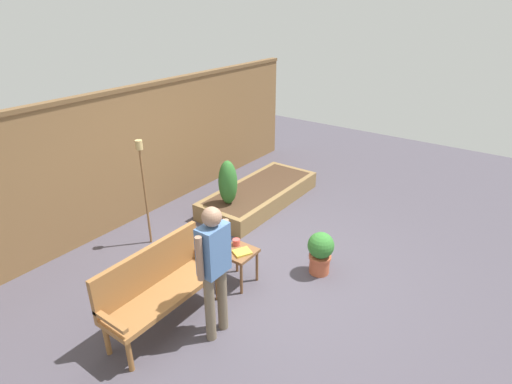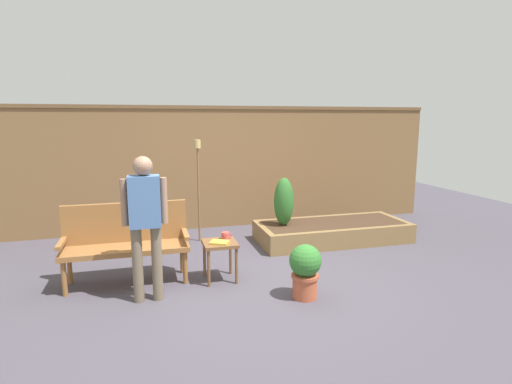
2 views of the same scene
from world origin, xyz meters
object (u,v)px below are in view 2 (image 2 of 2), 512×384
object	(u,v)px
side_table	(220,248)
tiki_torch	(198,172)
book_on_table	(220,242)
person_by_bench	(145,216)
cup_on_table	(226,235)
shrub_near_bench	(284,202)
potted_boxwood	(305,268)
garden_bench	(126,237)

from	to	relation	value
side_table	tiki_torch	xyz separation A→B (m)	(-0.02, 1.68, 0.72)
book_on_table	person_by_bench	distance (m)	0.99
cup_on_table	shrub_near_bench	bearing A→B (deg)	43.24
side_table	book_on_table	world-z (taller)	book_on_table
book_on_table	potted_boxwood	bearing A→B (deg)	-12.33
side_table	cup_on_table	xyz separation A→B (m)	(0.09, 0.11, 0.12)
garden_bench	person_by_bench	distance (m)	0.78
tiki_torch	book_on_table	bearing A→B (deg)	-89.81
side_table	person_by_bench	distance (m)	1.07
person_by_bench	tiki_torch	bearing A→B (deg)	67.91
shrub_near_bench	cup_on_table	bearing A→B (deg)	-136.76
shrub_near_bench	tiki_torch	bearing A→B (deg)	157.72
person_by_bench	side_table	bearing A→B (deg)	22.81
garden_bench	side_table	bearing A→B (deg)	-14.50
side_table	garden_bench	bearing A→B (deg)	165.50
book_on_table	tiki_torch	bearing A→B (deg)	117.64
cup_on_table	potted_boxwood	bearing A→B (deg)	-50.41
shrub_near_bench	garden_bench	bearing A→B (deg)	-158.77
cup_on_table	person_by_bench	size ratio (longest dim) A/B	0.08
tiki_torch	side_table	bearing A→B (deg)	-89.29
garden_bench	shrub_near_bench	xyz separation A→B (m)	(2.30, 0.89, 0.13)
side_table	book_on_table	bearing A→B (deg)	-102.46
garden_bench	side_table	distance (m)	1.12
garden_bench	person_by_bench	size ratio (longest dim) A/B	0.92
book_on_table	person_by_bench	world-z (taller)	person_by_bench
side_table	book_on_table	size ratio (longest dim) A/B	2.28
potted_boxwood	cup_on_table	bearing A→B (deg)	129.59
cup_on_table	shrub_near_bench	distance (m)	1.56
side_table	person_by_bench	world-z (taller)	person_by_bench
tiki_torch	shrub_near_bench	bearing A→B (deg)	-22.28
garden_bench	potted_boxwood	distance (m)	2.15
garden_bench	book_on_table	world-z (taller)	garden_bench
cup_on_table	person_by_bench	distance (m)	1.13
side_table	shrub_near_bench	world-z (taller)	shrub_near_bench
potted_boxwood	person_by_bench	bearing A→B (deg)	166.78
side_table	person_by_bench	size ratio (longest dim) A/B	0.31
side_table	cup_on_table	world-z (taller)	cup_on_table
garden_bench	cup_on_table	bearing A→B (deg)	-8.24
shrub_near_bench	book_on_table	bearing A→B (deg)	-134.95
garden_bench	cup_on_table	distance (m)	1.18
side_table	potted_boxwood	xyz separation A→B (m)	(0.80, -0.74, -0.06)
garden_bench	cup_on_table	world-z (taller)	garden_bench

